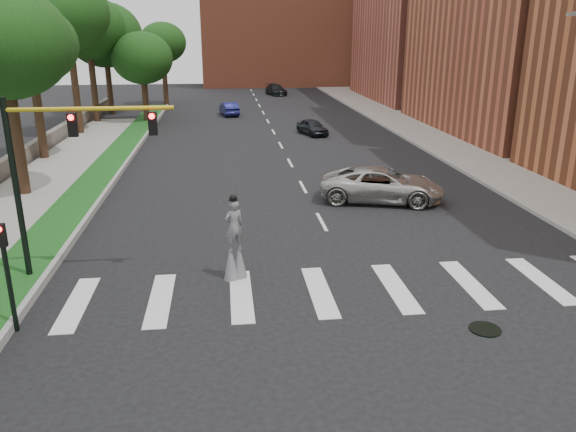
{
  "coord_description": "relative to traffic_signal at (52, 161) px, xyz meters",
  "views": [
    {
      "loc": [
        -4.24,
        -15.48,
        8.11
      ],
      "look_at": [
        -2.0,
        3.88,
        1.7
      ],
      "focal_mm": 35.0,
      "sensor_mm": 36.0,
      "label": 1
    }
  ],
  "objects": [
    {
      "name": "median_curb",
      "position": [
        -0.67,
        17.0,
        -4.01
      ],
      "size": [
        0.2,
        60.0,
        0.28
      ],
      "primitive_type": "cube",
      "color": "gray",
      "rests_on": "ground"
    },
    {
      "name": "suv_crossing",
      "position": [
        13.31,
        7.91,
        -3.31
      ],
      "size": [
        6.61,
        4.35,
        1.69
      ],
      "primitive_type": "imported",
      "rotation": [
        0.0,
        0.0,
        1.3
      ],
      "color": "#AEABA4",
      "rests_on": "ground"
    },
    {
      "name": "grass_median",
      "position": [
        -1.72,
        17.0,
        -4.03
      ],
      "size": [
        2.0,
        60.0,
        0.25
      ],
      "primitive_type": "cube",
      "color": "#144817",
      "rests_on": "ground"
    },
    {
      "name": "traffic_signal",
      "position": [
        0.0,
        0.0,
        0.0
      ],
      "size": [
        5.3,
        0.23,
        6.2
      ],
      "color": "black",
      "rests_on": "ground"
    },
    {
      "name": "tree_6",
      "position": [
        -1.55,
        35.46,
        1.67
      ],
      "size": [
        5.49,
        5.49,
        8.19
      ],
      "color": "black",
      "rests_on": "ground"
    },
    {
      "name": "car_near",
      "position": [
        12.85,
        27.23,
        -3.52
      ],
      "size": [
        2.54,
        4.0,
        1.27
      ],
      "primitive_type": "imported",
      "rotation": [
        0.0,
        0.0,
        0.3
      ],
      "color": "black",
      "rests_on": "ground"
    },
    {
      "name": "manhole",
      "position": [
        12.78,
        -5.0,
        -4.13
      ],
      "size": [
        0.9,
        0.9,
        0.04
      ],
      "primitive_type": "cylinder",
      "color": "black",
      "rests_on": "ground"
    },
    {
      "name": "ground_plane",
      "position": [
        9.78,
        -3.0,
        -4.15
      ],
      "size": [
        160.0,
        160.0,
        0.0
      ],
      "primitive_type": "plane",
      "color": "black",
      "rests_on": "ground"
    },
    {
      "name": "tree_5",
      "position": [
        -5.92,
        41.99,
        3.65
      ],
      "size": [
        7.48,
        7.48,
        11.0
      ],
      "color": "black",
      "rests_on": "ground"
    },
    {
      "name": "stone_wall",
      "position": [
        -7.22,
        19.0,
        -3.6
      ],
      "size": [
        0.5,
        56.0,
        1.1
      ],
      "primitive_type": "cube",
      "color": "#5E5851",
      "rests_on": "ground"
    },
    {
      "name": "secondary_signal",
      "position": [
        -0.52,
        -3.5,
        -2.2
      ],
      "size": [
        0.25,
        0.21,
        3.23
      ],
      "color": "black",
      "rests_on": "ground"
    },
    {
      "name": "car_mid",
      "position": [
        6.2,
        39.46,
        -3.47
      ],
      "size": [
        2.08,
        4.29,
        1.36
      ],
      "primitive_type": "imported",
      "rotation": [
        0.0,
        0.0,
        3.3
      ],
      "color": "navy",
      "rests_on": "ground"
    },
    {
      "name": "building_far",
      "position": [
        31.78,
        51.0,
        5.85
      ],
      "size": [
        16.0,
        22.0,
        20.0
      ],
      "primitive_type": "cube",
      "color": "#AC513F",
      "rests_on": "ground"
    },
    {
      "name": "stilt_performer",
      "position": [
        5.78,
        -0.62,
        -2.94
      ],
      "size": [
        0.81,
        0.66,
        3.01
      ],
      "rotation": [
        0.0,
        0.0,
        3.55
      ],
      "color": "black",
      "rests_on": "ground"
    },
    {
      "name": "sidewalk_right",
      "position": [
        22.28,
        22.0,
        -4.06
      ],
      "size": [
        5.0,
        90.0,
        0.18
      ],
      "primitive_type": "cube",
      "color": "gray",
      "rests_on": "ground"
    },
    {
      "name": "car_far",
      "position": [
        12.77,
        58.23,
        -3.46
      ],
      "size": [
        2.95,
        5.06,
        1.38
      ],
      "primitive_type": "imported",
      "rotation": [
        0.0,
        0.0,
        0.23
      ],
      "color": "black",
      "rests_on": "ground"
    },
    {
      "name": "tree_4",
      "position": [
        -6.21,
        29.37,
        5.28
      ],
      "size": [
        6.52,
        6.52,
        12.26
      ],
      "color": "black",
      "rests_on": "ground"
    },
    {
      "name": "tree_8",
      "position": [
        -6.14,
        35.8,
        4.33
      ],
      "size": [
        6.62,
        6.62,
        11.34
      ],
      "color": "black",
      "rests_on": "ground"
    },
    {
      "name": "tree_2",
      "position": [
        -4.78,
        10.86,
        3.45
      ],
      "size": [
        6.38,
        6.38,
        10.35
      ],
      "color": "black",
      "rests_on": "ground"
    },
    {
      "name": "building_backdrop",
      "position": [
        15.78,
        75.0,
        4.85
      ],
      "size": [
        26.0,
        14.0,
        18.0
      ],
      "primitive_type": "cube",
      "color": "#A74F34",
      "rests_on": "ground"
    },
    {
      "name": "tree_3",
      "position": [
        -6.33,
        19.71,
        3.18
      ],
      "size": [
        5.93,
        5.93,
        9.89
      ],
      "color": "black",
      "rests_on": "ground"
    },
    {
      "name": "tree_7",
      "position": [
        -0.93,
        48.79,
        2.76
      ],
      "size": [
        5.3,
        5.3,
        9.22
      ],
      "color": "black",
      "rests_on": "ground"
    }
  ]
}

